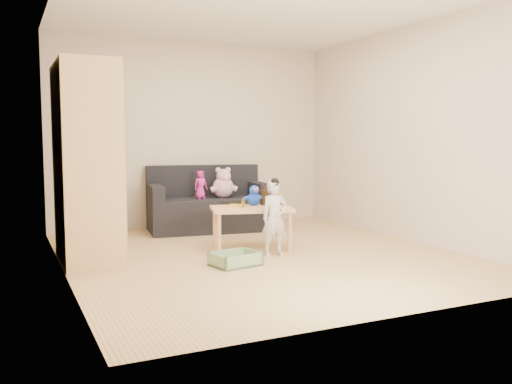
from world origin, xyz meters
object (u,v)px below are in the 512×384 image
wardrobe (86,163)px  sofa (208,214)px  play_table (251,228)px  toddler (275,219)px

wardrobe → sofa: size_ratio=1.26×
sofa → play_table: 1.37m
sofa → play_table: play_table is taller
play_table → toddler: (0.06, -0.46, 0.16)m
play_table → sofa: bearing=90.7°
sofa → play_table: size_ratio=1.76×
play_table → toddler: 0.49m
sofa → toddler: 1.84m
wardrobe → toddler: wardrobe is taller
wardrobe → play_table: bearing=-4.3°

